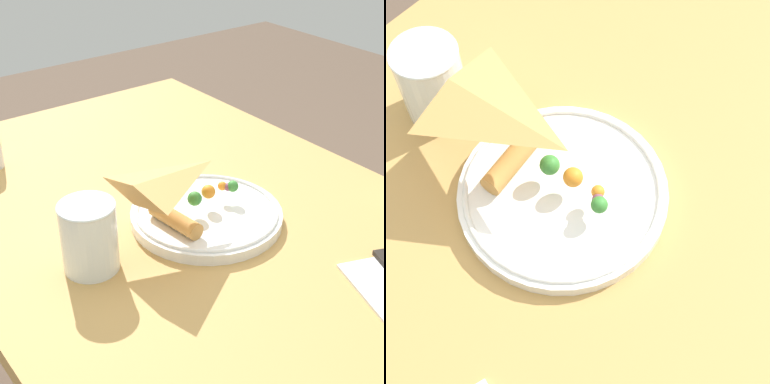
% 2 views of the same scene
% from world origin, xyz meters
% --- Properties ---
extents(ground_plane, '(6.00, 6.00, 0.00)m').
position_xyz_m(ground_plane, '(0.00, 0.00, 0.00)').
color(ground_plane, brown).
extents(dining_table, '(1.15, 0.66, 0.76)m').
position_xyz_m(dining_table, '(0.00, 0.00, 0.63)').
color(dining_table, tan).
rests_on(dining_table, ground_plane).
extents(plate_pizza, '(0.22, 0.22, 0.05)m').
position_xyz_m(plate_pizza, '(-0.04, 0.01, 0.77)').
color(plate_pizza, white).
rests_on(plate_pizza, dining_table).
extents(milk_glass, '(0.07, 0.07, 0.10)m').
position_xyz_m(milk_glass, '(-0.04, -0.18, 0.80)').
color(milk_glass, white).
rests_on(milk_glass, dining_table).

